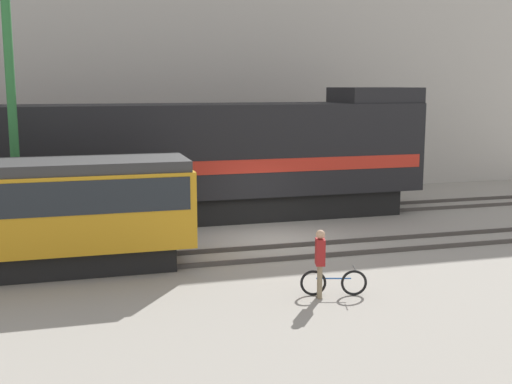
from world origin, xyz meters
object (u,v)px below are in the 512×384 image
(bicycle, at_px, (334,283))
(person, at_px, (320,257))
(streetcar, at_px, (24,210))
(utility_pole_left, at_px, (12,109))
(freight_locomotive, at_px, (152,161))

(bicycle, relative_size, person, 0.95)
(streetcar, height_order, person, streetcar)
(person, bearing_deg, bicycle, 6.47)
(streetcar, distance_m, utility_pole_left, 3.90)
(bicycle, height_order, utility_pole_left, utility_pole_left)
(streetcar, bearing_deg, person, -30.30)
(freight_locomotive, height_order, bicycle, freight_locomotive)
(freight_locomotive, relative_size, utility_pole_left, 2.41)
(streetcar, xyz_separation_m, bicycle, (7.39, -4.05, -1.45))
(freight_locomotive, bearing_deg, utility_pole_left, -147.90)
(utility_pole_left, bearing_deg, streetcar, -82.17)
(bicycle, distance_m, utility_pole_left, 11.17)
(streetcar, height_order, utility_pole_left, utility_pole_left)
(streetcar, relative_size, utility_pole_left, 1.03)
(bicycle, bearing_deg, utility_pole_left, 138.50)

